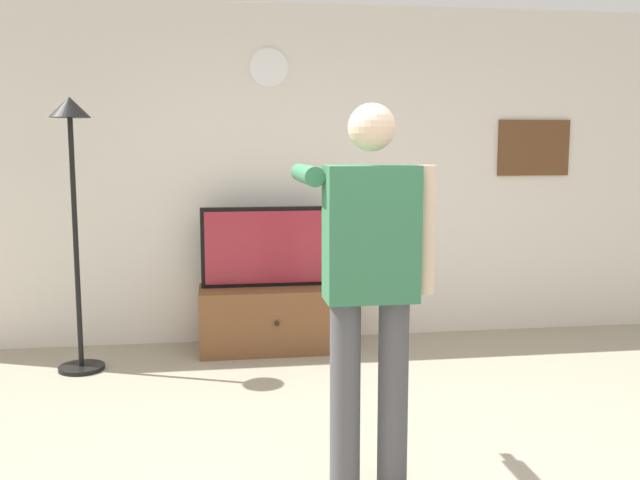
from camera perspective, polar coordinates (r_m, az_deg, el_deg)
The scene contains 7 objects.
back_wall at distance 5.74m, azimuth -1.91°, elevation 5.30°, with size 6.40×0.10×2.70m, color silver.
tv_stand at distance 5.53m, azimuth -3.76°, elevation -6.36°, with size 1.15×0.53×0.50m.
television at distance 5.47m, azimuth -3.85°, elevation -0.54°, with size 1.11×0.07×0.62m.
wall_clock at distance 5.69m, azimuth -4.18°, elevation 13.80°, with size 0.30×0.30×0.03m, color white.
framed_picture at distance 6.24m, azimuth 16.94°, elevation 7.18°, with size 0.63×0.04×0.47m, color brown.
floor_lamp at distance 5.13m, azimuth -19.45°, elevation 4.83°, with size 0.32×0.32×1.92m.
person_standing_nearer_lamp at distance 3.16m, azimuth 4.05°, elevation -2.92°, with size 0.59×0.78×1.77m.
Camera 1 is at (-0.65, -2.75, 1.59)m, focal length 39.38 mm.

